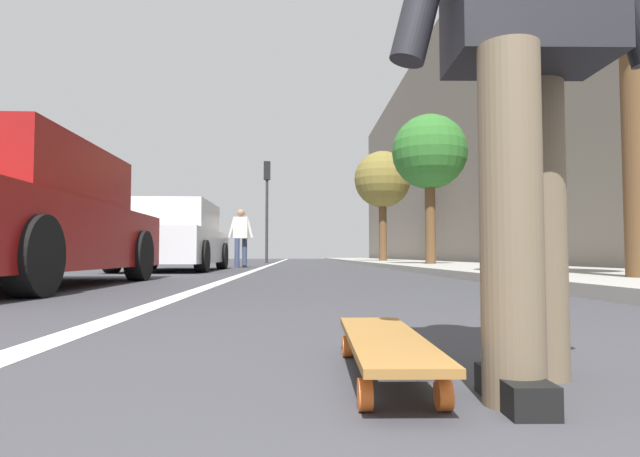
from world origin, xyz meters
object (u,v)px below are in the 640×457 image
Objects in this scene: skateboard at (385,344)px; traffic_light at (267,193)px; parked_car_mid at (173,238)px; parked_car_near at (20,219)px; skater_person at (526,21)px; pedestrian_distant at (241,234)px; street_tree_far at (382,180)px; street_tree_mid at (430,153)px.

skateboard is 21.46m from traffic_light.
parked_car_mid is 0.96× the size of traffic_light.
traffic_light is at bearing -6.86° from parked_car_mid.
traffic_light reaches higher than parked_car_near.
parked_car_near is at bearing 174.81° from traffic_light.
skater_person is 1.03× the size of pedestrian_distant.
street_tree_far is at bearing -22.26° from parked_car_near.
street_tree_far is at bearing -36.04° from pedestrian_distant.
skater_person reaches higher than parked_car_mid.
street_tree_far reaches higher than parked_car_near.
skater_person is 0.41× the size of street_tree_mid.
pedestrian_distant reaches higher than parked_car_near.
street_tree_mid is 0.88× the size of street_tree_far.
skateboard is 5.24m from parked_car_near.
street_tree_mid reaches higher than skateboard.
skateboard is at bearing -172.01° from pedestrian_distant.
parked_car_mid is at bearing 16.39° from skateboard.
skateboard is 20.19m from street_tree_far.
skater_person is 20.16m from street_tree_far.
traffic_light is at bearing 5.20° from skater_person.
traffic_light is 2.78× the size of pedestrian_distant.
skater_person is 0.37× the size of traffic_light.
skater_person is 5.54m from parked_car_near.
street_tree_far reaches higher than parked_car_mid.
street_tree_far is (7.65, 0.00, 0.39)m from street_tree_mid.
parked_car_near is 1.07× the size of parked_car_mid.
pedestrian_distant reaches higher than skateboard.
parked_car_mid is 0.93× the size of street_tree_far.
pedestrian_distant is (-6.87, 5.00, -2.49)m from street_tree_far.
street_tree_mid reaches higher than parked_car_mid.
traffic_light is at bearing -5.19° from parked_car_near.
pedestrian_distant is at bearing 7.99° from skateboard.
parked_car_mid is 3.02m from pedestrian_distant.
street_tree_far is at bearing -8.21° from skater_person.
skateboard is 12.77m from street_tree_mid.
skater_person is at bearing 171.79° from street_tree_far.
pedestrian_distant is at bearing 143.96° from street_tree_far.
skater_person is 0.36× the size of street_tree_far.
street_tree_mid reaches higher than pedestrian_distant.
skateboard is 12.94m from pedestrian_distant.
pedestrian_distant is (8.65, -1.35, 0.19)m from parked_car_near.
skateboard is 0.19× the size of parked_car_near.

